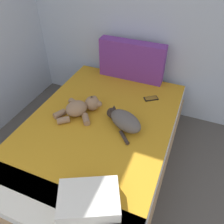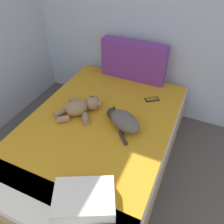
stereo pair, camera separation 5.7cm
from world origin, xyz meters
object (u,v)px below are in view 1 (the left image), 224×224
at_px(bed, 99,143).
at_px(teddy_bear, 81,107).
at_px(throw_pillow, 89,200).
at_px(patterned_cushion, 132,61).
at_px(cell_phone, 151,98).
at_px(cat, 124,120).

xyz_separation_m(bed, teddy_bear, (-0.22, 0.09, 0.32)).
height_order(bed, throw_pillow, throw_pillow).
xyz_separation_m(patterned_cushion, cell_phone, (0.35, -0.34, -0.22)).
bearing_deg(teddy_bear, throw_pillow, -58.69).
distance_m(bed, throw_pillow, 0.85).
distance_m(teddy_bear, cell_phone, 0.76).
bearing_deg(patterned_cushion, throw_pillow, -80.79).
relative_size(cell_phone, throw_pillow, 0.41).
relative_size(teddy_bear, throw_pillow, 1.14).
distance_m(bed, teddy_bear, 0.40).
relative_size(cat, throw_pillow, 1.04).
bearing_deg(cat, teddy_bear, 177.33).
height_order(bed, cat, cat).
bearing_deg(teddy_bear, patterned_cushion, 74.01).
xyz_separation_m(bed, cell_phone, (0.36, 0.58, 0.26)).
bearing_deg(bed, throw_pillow, -68.97).
relative_size(patterned_cushion, cat, 1.85).
height_order(bed, cell_phone, cell_phone).
distance_m(cat, cell_phone, 0.53).
distance_m(bed, patterned_cushion, 1.04).
distance_m(patterned_cushion, throw_pillow, 1.69).
relative_size(bed, cat, 4.91).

